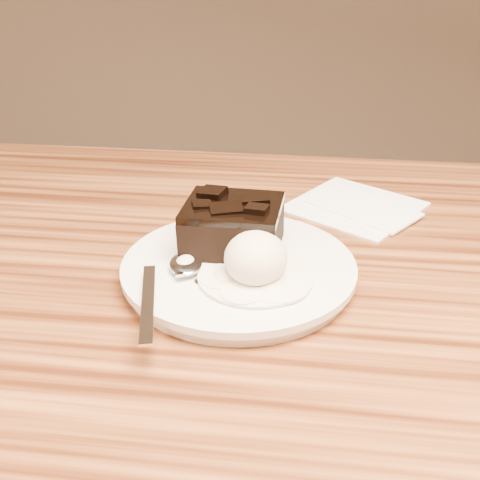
# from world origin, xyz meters

# --- Properties ---
(plate) EXTENTS (0.24, 0.24, 0.02)m
(plate) POSITION_xyz_m (-0.09, 0.01, 0.76)
(plate) COLOR white
(plate) RESTS_ON dining_table
(brownie) EXTENTS (0.10, 0.09, 0.05)m
(brownie) POSITION_xyz_m (-0.10, 0.04, 0.79)
(brownie) COLOR black
(brownie) RESTS_ON plate
(ice_cream_scoop) EXTENTS (0.06, 0.06, 0.05)m
(ice_cream_scoop) POSITION_xyz_m (-0.07, -0.02, 0.79)
(ice_cream_scoop) COLOR white
(ice_cream_scoop) RESTS_ON plate
(melt_puddle) EXTENTS (0.11, 0.11, 0.00)m
(melt_puddle) POSITION_xyz_m (-0.07, -0.02, 0.77)
(melt_puddle) COLOR white
(melt_puddle) RESTS_ON plate
(spoon) EXTENTS (0.08, 0.19, 0.01)m
(spoon) POSITION_xyz_m (-0.14, -0.01, 0.77)
(spoon) COLOR silver
(spoon) RESTS_ON plate
(napkin) EXTENTS (0.20, 0.20, 0.01)m
(napkin) POSITION_xyz_m (0.03, 0.21, 0.75)
(napkin) COLOR white
(napkin) RESTS_ON dining_table
(crumb_a) EXTENTS (0.01, 0.01, 0.00)m
(crumb_a) POSITION_xyz_m (-0.07, -0.04, 0.77)
(crumb_a) COLOR black
(crumb_a) RESTS_ON plate
(crumb_b) EXTENTS (0.01, 0.01, 0.00)m
(crumb_b) POSITION_xyz_m (-0.13, -0.03, 0.77)
(crumb_b) COLOR black
(crumb_b) RESTS_ON plate
(crumb_c) EXTENTS (0.01, 0.01, 0.00)m
(crumb_c) POSITION_xyz_m (-0.06, 0.01, 0.77)
(crumb_c) COLOR black
(crumb_c) RESTS_ON plate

